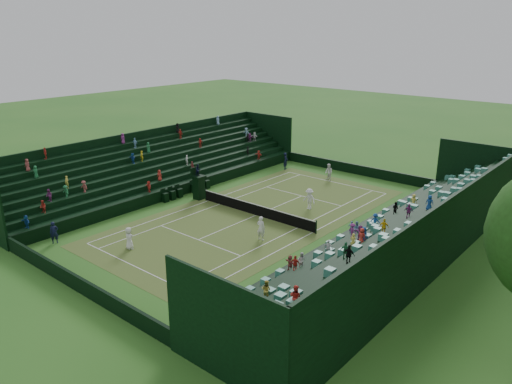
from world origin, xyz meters
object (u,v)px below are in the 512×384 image
player_near_west (129,238)px  player_far_west (329,172)px  tennis_net (256,209)px  umpire_chair (199,184)px  player_near_east (261,228)px  player_far_east (309,199)px

player_near_west → player_far_west: player_far_west is taller
tennis_net → player_far_west: bearing=94.0°
umpire_chair → player_far_west: 13.49m
player_near_west → player_near_east: bearing=-108.0°
player_near_west → player_near_east: size_ratio=0.87×
umpire_chair → player_far_east: bearing=24.8°
tennis_net → umpire_chair: bearing=-179.1°
umpire_chair → player_far_east: (8.93, 4.12, -0.46)m
player_far_west → player_far_east: 8.72m
tennis_net → player_far_east: player_far_east is taller
player_near_west → tennis_net: bearing=-81.1°
tennis_net → player_near_west: 10.75m
tennis_net → player_near_west: (-2.46, -10.46, 0.26)m
player_near_west → player_far_west: size_ratio=0.94×
tennis_net → player_far_west: (-0.84, 12.11, 0.31)m
player_near_east → player_far_west: player_near_east is taller
player_near_east → player_far_west: (-4.26, 15.60, -0.07)m
tennis_net → player_near_west: bearing=-103.2°
umpire_chair → player_far_west: (5.69, 12.22, -0.51)m
umpire_chair → player_far_west: umpire_chair is taller
umpire_chair → player_near_east: (9.95, -3.38, -0.45)m
player_far_west → player_near_west: bearing=-71.1°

